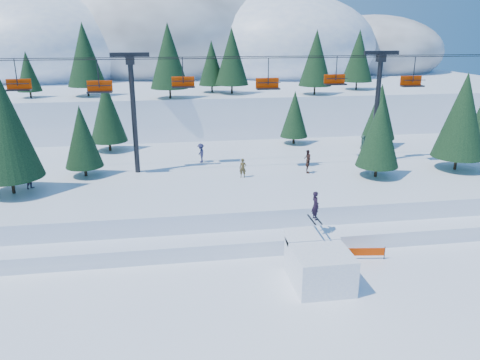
{
  "coord_description": "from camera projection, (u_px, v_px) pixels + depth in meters",
  "views": [
    {
      "loc": [
        -6.18,
        -22.69,
        14.55
      ],
      "look_at": [
        -1.68,
        6.0,
        5.2
      ],
      "focal_mm": 35.0,
      "sensor_mm": 36.0,
      "label": 1
    }
  ],
  "objects": [
    {
      "name": "mountain_ridge",
      "position": [
        170.0,
        56.0,
        91.99
      ],
      "size": [
        119.0,
        61.08,
        26.46
      ],
      "color": "white",
      "rests_on": "ground"
    },
    {
      "name": "banner_far",
      "position": [
        403.0,
        235.0,
        33.54
      ],
      "size": [
        2.84,
        0.4,
        0.9
      ],
      "color": "black",
      "rests_on": "ground"
    },
    {
      "name": "ground",
      "position": [
        285.0,
        297.0,
        26.71
      ],
      "size": [
        160.0,
        160.0,
        0.0
      ],
      "primitive_type": "plane",
      "color": "white",
      "rests_on": "ground"
    },
    {
      "name": "banner_near",
      "position": [
        364.0,
        252.0,
        30.91
      ],
      "size": [
        2.84,
        0.43,
        0.9
      ],
      "color": "black",
      "rests_on": "ground"
    },
    {
      "name": "jump_kicker",
      "position": [
        319.0,
        263.0,
        27.96
      ],
      "size": [
        3.31,
        4.51,
        5.27
      ],
      "color": "white",
      "rests_on": "ground"
    },
    {
      "name": "distant_skiers",
      "position": [
        225.0,
        159.0,
        42.48
      ],
      "size": [
        32.11,
        8.97,
        1.84
      ],
      "color": "#472A20",
      "rests_on": "mid_shelf"
    },
    {
      "name": "berm",
      "position": [
        258.0,
        231.0,
        34.06
      ],
      "size": [
        70.0,
        6.0,
        1.1
      ],
      "primitive_type": "cube",
      "color": "white",
      "rests_on": "ground"
    },
    {
      "name": "conifer_stand",
      "position": [
        261.0,
        119.0,
        41.97
      ],
      "size": [
        64.05,
        17.02,
        9.5
      ],
      "color": "black",
      "rests_on": "mid_shelf"
    },
    {
      "name": "chairlift",
      "position": [
        250.0,
        92.0,
        40.99
      ],
      "size": [
        46.0,
        3.21,
        10.28
      ],
      "color": "black",
      "rests_on": "mid_shelf"
    },
    {
      "name": "mid_shelf",
      "position": [
        238.0,
        181.0,
        43.25
      ],
      "size": [
        70.0,
        22.0,
        2.5
      ],
      "primitive_type": "cube",
      "color": "white",
      "rests_on": "ground"
    }
  ]
}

